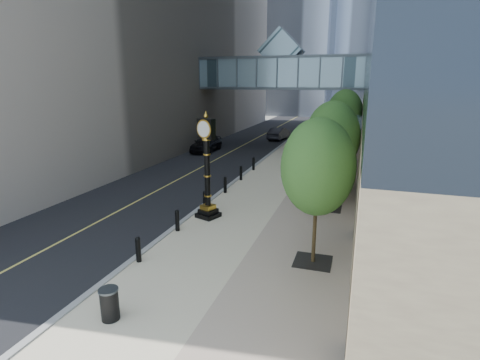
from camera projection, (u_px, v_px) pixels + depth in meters
The scene contains 13 objects.
ground at pixel (193, 288), 12.52m from camera, with size 320.00×320.00×0.00m, color gray.
road at pixel (269, 132), 51.42m from camera, with size 8.00×180.00×0.02m, color black.
sidewalk at pixel (328, 134), 49.05m from camera, with size 8.00×180.00×0.06m, color beige.
curb at pixel (298, 133), 50.23m from camera, with size 0.25×180.00×0.07m, color gray.
skywalk at pixel (281, 71), 37.22m from camera, with size 17.00×4.20×5.80m.
entrance_canopy at pixel (336, 123), 23.31m from camera, with size 3.00×8.00×4.38m.
bollard_row at pixel (216, 193), 21.47m from camera, with size 0.20×16.20×0.90m.
street_trees at pixel (340, 124), 25.87m from camera, with size 2.94×28.73×6.04m.
street_clock at pixel (207, 174), 18.33m from camera, with size 1.24×1.24×5.15m.
trash_bin at pixel (110, 305), 10.67m from camera, with size 0.52×0.52×0.90m, color black.
pedestrian at pixel (324, 171), 24.68m from camera, with size 0.68×0.45×1.88m, color beige.
car_near at pixel (206, 143), 36.70m from camera, with size 1.99×4.93×1.68m, color black.
car_far at pixel (279, 133), 44.37m from camera, with size 1.50×4.30×1.42m, color black.
Camera 1 is at (4.91, -10.17, 6.68)m, focal length 28.00 mm.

